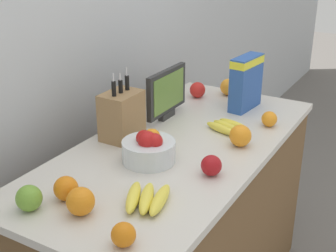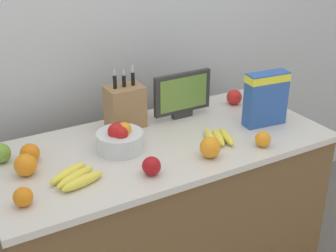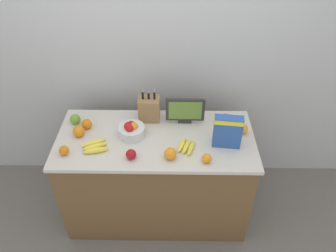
{
  "view_description": "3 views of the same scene",
  "coord_description": "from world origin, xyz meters",
  "views": [
    {
      "loc": [
        -1.52,
        -0.84,
        1.7
      ],
      "look_at": [
        -0.06,
        0.01,
        0.99
      ],
      "focal_mm": 50.0,
      "sensor_mm": 36.0,
      "label": 1
    },
    {
      "loc": [
        -0.9,
        -1.64,
        1.84
      ],
      "look_at": [
        0.04,
        0.01,
        0.96
      ],
      "focal_mm": 50.0,
      "sensor_mm": 36.0,
      "label": 2
    },
    {
      "loc": [
        0.12,
        -1.9,
        2.55
      ],
      "look_at": [
        0.1,
        0.03,
        0.98
      ],
      "focal_mm": 35.0,
      "sensor_mm": 36.0,
      "label": 3
    }
  ],
  "objects": [
    {
      "name": "knife_block",
      "position": [
        -0.06,
        0.23,
        0.99
      ],
      "size": [
        0.17,
        0.13,
        0.3
      ],
      "color": "#937047",
      "rests_on": "counter"
    },
    {
      "name": "wall_back",
      "position": [
        0.0,
        0.57,
        1.3
      ],
      "size": [
        9.0,
        0.06,
        2.6
      ],
      "color": "silver",
      "rests_on": "ground_plane"
    },
    {
      "name": "orange_back_center",
      "position": [
        -0.65,
        -0.19,
        0.92
      ],
      "size": [
        0.07,
        0.07,
        0.07
      ],
      "primitive_type": "sphere",
      "color": "orange",
      "rests_on": "counter"
    },
    {
      "name": "counter",
      "position": [
        0.0,
        0.0,
        0.44
      ],
      "size": [
        1.53,
        0.71,
        0.89
      ],
      "color": "brown",
      "rests_on": "ground_plane"
    },
    {
      "name": "cereal_box",
      "position": [
        0.53,
        -0.08,
        1.03
      ],
      "size": [
        0.21,
        0.1,
        0.26
      ],
      "rotation": [
        0.0,
        0.0,
        -0.11
      ],
      "color": "#2D56A8",
      "rests_on": "counter"
    },
    {
      "name": "small_monitor",
      "position": [
        0.23,
        0.19,
        1.01
      ],
      "size": [
        0.31,
        0.03,
        0.23
      ],
      "color": "#2D2D2D",
      "rests_on": "counter"
    },
    {
      "name": "orange_front_center",
      "position": [
        0.37,
        -0.26,
        0.92
      ],
      "size": [
        0.07,
        0.07,
        0.07
      ],
      "primitive_type": "sphere",
      "color": "orange",
      "rests_on": "counter"
    },
    {
      "name": "apple_rear",
      "position": [
        0.56,
        0.19,
        0.93
      ],
      "size": [
        0.08,
        0.08,
        0.08
      ],
      "primitive_type": "sphere",
      "color": "red",
      "rests_on": "counter"
    },
    {
      "name": "fruit_bowl",
      "position": [
        -0.19,
        0.02,
        0.94
      ],
      "size": [
        0.2,
        0.2,
        0.13
      ],
      "color": "silver",
      "rests_on": "counter"
    },
    {
      "name": "orange_by_cereal",
      "position": [
        -0.55,
        0.11,
        0.93
      ],
      "size": [
        0.08,
        0.08,
        0.08
      ],
      "primitive_type": "sphere",
      "color": "orange",
      "rests_on": "counter"
    },
    {
      "name": "banana_bunch_right",
      "position": [
        0.24,
        -0.12,
        0.9
      ],
      "size": [
        0.15,
        0.2,
        0.04
      ],
      "rotation": [
        0.0,
        0.0,
        4.28
      ],
      "color": "yellow",
      "rests_on": "counter"
    },
    {
      "name": "orange_near_bowl",
      "position": [
        0.12,
        -0.22,
        0.93
      ],
      "size": [
        0.09,
        0.09,
        0.09
      ],
      "primitive_type": "sphere",
      "color": "orange",
      "rests_on": "counter"
    },
    {
      "name": "orange_front_left",
      "position": [
        0.67,
        0.07,
        0.93
      ],
      "size": [
        0.09,
        0.09,
        0.09
      ],
      "primitive_type": "sphere",
      "color": "orange",
      "rests_on": "counter"
    },
    {
      "name": "orange_front_right",
      "position": [
        -0.59,
        0.01,
        0.93
      ],
      "size": [
        0.09,
        0.09,
        0.09
      ],
      "primitive_type": "sphere",
      "color": "orange",
      "rests_on": "counter"
    },
    {
      "name": "banana_bunch_left",
      "position": [
        -0.44,
        -0.13,
        0.91
      ],
      "size": [
        0.22,
        0.18,
        0.04
      ],
      "rotation": [
        0.0,
        0.0,
        3.49
      ],
      "color": "yellow",
      "rests_on": "counter"
    },
    {
      "name": "apple_middle",
      "position": [
        -0.65,
        0.17,
        0.93
      ],
      "size": [
        0.08,
        0.08,
        0.08
      ],
      "primitive_type": "sphere",
      "color": "#6B9E33",
      "rests_on": "counter"
    },
    {
      "name": "apple_rightmost",
      "position": [
        -0.16,
        -0.23,
        0.92
      ],
      "size": [
        0.08,
        0.08,
        0.08
      ],
      "primitive_type": "sphere",
      "color": "#A31419",
      "rests_on": "counter"
    }
  ]
}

